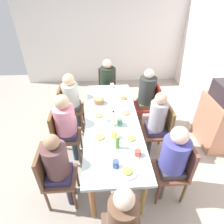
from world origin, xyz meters
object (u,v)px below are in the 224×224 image
(person_1, at_px, (72,97))
(chair_7, at_px, (160,129))
(plate_1, at_px, (126,113))
(plate_5, at_px, (99,116))
(person_0, at_px, (173,157))
(person_5, at_px, (122,220))
(side_cabinet, at_px, (217,122))
(chair_4, at_px, (107,86))
(plate_4, at_px, (131,139))
(bottle_1, at_px, (117,142))
(chair_1, at_px, (68,106))
(bottle_0, at_px, (113,119))
(chair_0, at_px, (177,167))
(person_7, at_px, (156,120))
(chair_3, at_px, (62,133))
(person_2, at_px, (58,165))
(plate_3, at_px, (124,99))
(person_6, at_px, (146,94))
(chair_2, at_px, (53,174))
(cup_0, at_px, (116,164))
(dining_table, at_px, (112,124))
(chair_6, at_px, (150,103))
(person_4, at_px, (108,80))
(plate_2, at_px, (100,138))
(person_3, at_px, (66,122))
(cup_3, at_px, (138,153))
(plate_0, at_px, (127,172))
(cup_4, at_px, (112,86))
(bowl_0, at_px, (99,100))

(person_1, relative_size, chair_7, 1.29)
(plate_1, height_order, plate_5, same)
(person_0, distance_m, person_5, 0.96)
(side_cabinet, bearing_deg, chair_4, -126.42)
(plate_4, bearing_deg, side_cabinet, 111.24)
(bottle_1, bearing_deg, chair_1, -148.74)
(chair_7, relative_size, bottle_0, 3.46)
(chair_7, bearing_deg, chair_0, 0.00)
(chair_1, distance_m, person_7, 1.66)
(chair_7, bearing_deg, chair_3, -90.00)
(person_7, bearing_deg, person_2, -60.98)
(chair_1, relative_size, bottle_0, 3.46)
(person_2, relative_size, plate_3, 4.99)
(chair_7, xyz_separation_m, bottle_0, (0.13, -0.77, 0.34))
(chair_1, height_order, person_6, person_6)
(chair_0, height_order, person_2, person_2)
(person_6, distance_m, side_cabinet, 1.31)
(bottle_0, bearing_deg, chair_7, 99.46)
(person_2, distance_m, bottle_1, 0.76)
(chair_1, height_order, chair_2, same)
(chair_1, xyz_separation_m, plate_1, (0.63, 1.01, 0.23))
(chair_3, distance_m, side_cabinet, 2.62)
(side_cabinet, bearing_deg, plate_4, -68.76)
(person_5, xyz_separation_m, person_6, (-2.20, 0.69, 0.05))
(person_5, distance_m, bottle_1, 0.87)
(chair_1, height_order, cup_0, chair_1)
(chair_3, distance_m, cup_0, 1.19)
(plate_4, bearing_deg, chair_0, 60.32)
(chair_2, bearing_deg, dining_table, 134.35)
(cup_0, bearing_deg, chair_6, 154.00)
(person_4, relative_size, side_cabinet, 1.28)
(chair_3, distance_m, bottle_0, 0.87)
(chair_3, xyz_separation_m, person_7, (-0.00, 1.47, 0.17))
(dining_table, distance_m, plate_3, 0.64)
(person_2, xyz_separation_m, person_7, (-0.76, 1.38, 0.00))
(person_0, relative_size, plate_2, 4.98)
(chair_0, distance_m, person_6, 1.54)
(person_3, relative_size, cup_3, 10.31)
(chair_7, xyz_separation_m, plate_5, (-0.10, -0.98, 0.23))
(chair_4, bearing_deg, person_4, 0.00)
(dining_table, bearing_deg, side_cabinet, 95.45)
(person_6, relative_size, side_cabinet, 1.34)
(plate_0, bearing_deg, person_4, -177.42)
(dining_table, height_order, cup_4, cup_4)
(dining_table, height_order, side_cabinet, side_cabinet)
(chair_4, relative_size, bottle_1, 4.80)
(chair_3, distance_m, person_3, 0.23)
(dining_table, height_order, chair_1, chair_1)
(bottle_1, bearing_deg, person_0, 73.86)
(plate_5, height_order, bowl_0, bowl_0)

